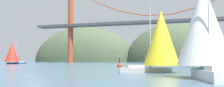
{
  "coord_description": "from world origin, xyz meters",
  "views": [
    {
      "loc": [
        15.74,
        -23.04,
        1.7
      ],
      "look_at": [
        0.0,
        25.44,
        4.83
      ],
      "focal_mm": 41.0,
      "sensor_mm": 36.0,
      "label": 1
    }
  ],
  "objects_px": {
    "channel_buoy": "(120,65)",
    "sailboat_yellow_sail": "(160,39)",
    "sailboat_teal_sail": "(209,40)",
    "sailboat_white_mainsail": "(204,27)",
    "sailboat_scarlet_sail": "(12,53)"
  },
  "relations": [
    {
      "from": "sailboat_yellow_sail",
      "to": "channel_buoy",
      "type": "xyz_separation_m",
      "value": [
        -11.03,
        19.01,
        -3.9
      ]
    },
    {
      "from": "sailboat_teal_sail",
      "to": "channel_buoy",
      "type": "xyz_separation_m",
      "value": [
        -17.82,
        -0.86,
        -4.99
      ]
    },
    {
      "from": "sailboat_white_mainsail",
      "to": "sailboat_scarlet_sail",
      "type": "relative_size",
      "value": 1.12
    },
    {
      "from": "sailboat_yellow_sail",
      "to": "channel_buoy",
      "type": "relative_size",
      "value": 3.46
    },
    {
      "from": "sailboat_yellow_sail",
      "to": "sailboat_teal_sail",
      "type": "xyz_separation_m",
      "value": [
        6.79,
        19.87,
        1.09
      ]
    },
    {
      "from": "sailboat_scarlet_sail",
      "to": "sailboat_yellow_sail",
      "type": "xyz_separation_m",
      "value": [
        56.01,
        -40.51,
        0.31
      ]
    },
    {
      "from": "sailboat_scarlet_sail",
      "to": "sailboat_teal_sail",
      "type": "relative_size",
      "value": 0.83
    },
    {
      "from": "sailboat_white_mainsail",
      "to": "channel_buoy",
      "type": "distance_m",
      "value": 32.42
    },
    {
      "from": "sailboat_scarlet_sail",
      "to": "sailboat_white_mainsail",
      "type": "bearing_deg",
      "value": -38.95
    },
    {
      "from": "channel_buoy",
      "to": "sailboat_white_mainsail",
      "type": "bearing_deg",
      "value": -60.05
    },
    {
      "from": "sailboat_white_mainsail",
      "to": "sailboat_teal_sail",
      "type": "height_order",
      "value": "sailboat_teal_sail"
    },
    {
      "from": "sailboat_scarlet_sail",
      "to": "sailboat_yellow_sail",
      "type": "height_order",
      "value": "sailboat_yellow_sail"
    },
    {
      "from": "sailboat_yellow_sail",
      "to": "sailboat_teal_sail",
      "type": "distance_m",
      "value": 21.03
    },
    {
      "from": "channel_buoy",
      "to": "sailboat_yellow_sail",
      "type": "bearing_deg",
      "value": -59.89
    },
    {
      "from": "channel_buoy",
      "to": "sailboat_teal_sail",
      "type": "bearing_deg",
      "value": 2.76
    }
  ]
}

